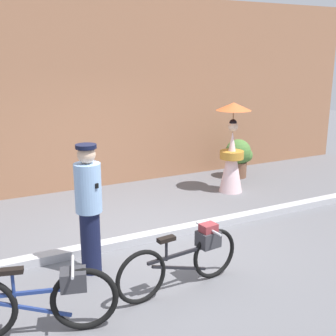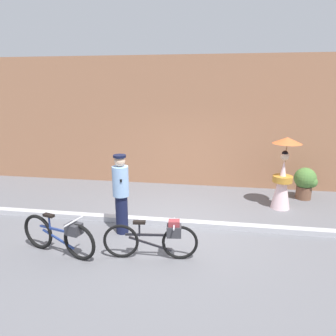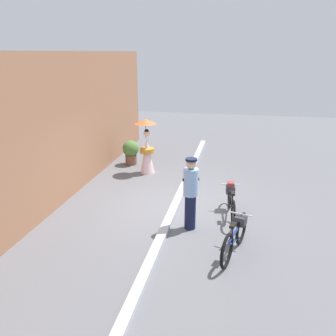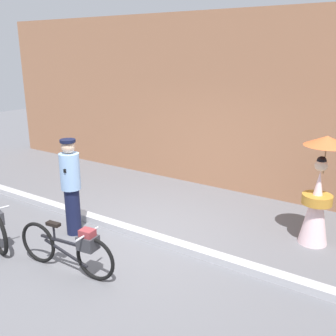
# 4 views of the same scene
# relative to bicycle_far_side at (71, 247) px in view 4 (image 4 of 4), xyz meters

# --- Properties ---
(ground_plane) EXTENTS (30.00, 30.00, 0.00)m
(ground_plane) POSITION_rel_bicycle_far_side_xyz_m (0.15, 1.46, -0.41)
(ground_plane) COLOR slate
(building_wall) EXTENTS (14.00, 0.40, 3.98)m
(building_wall) POSITION_rel_bicycle_far_side_xyz_m (0.15, 4.71, 1.58)
(building_wall) COLOR #9E6B4C
(building_wall) RESTS_ON ground_plane
(sidewalk_curb) EXTENTS (14.00, 0.20, 0.12)m
(sidewalk_curb) POSITION_rel_bicycle_far_side_xyz_m (0.15, 1.46, -0.35)
(sidewalk_curb) COLOR #B2B2B7
(sidewalk_curb) RESTS_ON ground_plane
(bicycle_far_side) EXTENTS (1.73, 0.48, 0.76)m
(bicycle_far_side) POSITION_rel_bicycle_far_side_xyz_m (0.00, 0.00, 0.00)
(bicycle_far_side) COLOR black
(bicycle_far_side) RESTS_ON ground_plane
(person_officer) EXTENTS (0.34, 0.37, 1.72)m
(person_officer) POSITION_rel_bicycle_far_side_xyz_m (-0.92, 0.91, 0.52)
(person_officer) COLOR #141938
(person_officer) RESTS_ON ground_plane
(person_with_parasol) EXTENTS (0.72, 0.72, 1.85)m
(person_with_parasol) POSITION_rel_bicycle_far_side_xyz_m (2.72, 2.92, 0.49)
(person_with_parasol) COLOR silver
(person_with_parasol) RESTS_ON ground_plane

